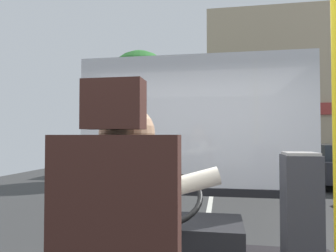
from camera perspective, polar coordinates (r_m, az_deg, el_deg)
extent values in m
cube|color=#323232|center=(10.57, 8.21, -11.39)|extent=(18.00, 44.00, 0.05)
cube|color=silver|center=(10.56, 8.21, -11.24)|extent=(0.12, 39.60, 0.00)
cube|color=#381E19|center=(1.18, -10.03, -17.80)|extent=(0.48, 0.10, 0.66)
cube|color=#381E19|center=(1.14, -9.91, 3.92)|extent=(0.22, 0.10, 0.18)
cylinder|color=silver|center=(1.34, -7.61, -18.02)|extent=(0.32, 0.32, 0.56)
cube|color=navy|center=(1.48, -5.64, -13.80)|extent=(0.06, 0.01, 0.35)
sphere|color=#A37A5B|center=(1.29, -7.54, -1.32)|extent=(0.23, 0.23, 0.23)
cylinder|color=silver|center=(1.55, -0.92, -11.71)|extent=(0.58, 0.19, 0.23)
cylinder|color=silver|center=(1.60, -8.16, -11.39)|extent=(0.58, 0.19, 0.23)
cube|color=black|center=(2.71, 1.18, -20.93)|extent=(1.10, 0.56, 0.40)
cylinder|color=black|center=(2.26, -0.37, -16.92)|extent=(0.07, 0.27, 0.39)
torus|color=black|center=(2.11, -0.89, -12.97)|extent=(0.53, 0.47, 0.30)
cylinder|color=black|center=(2.11, -0.89, -12.97)|extent=(0.15, 0.14, 0.10)
cube|color=#333338|center=(2.46, 23.31, -16.05)|extent=(0.24, 0.26, 0.95)
cube|color=#9E9993|center=(2.39, 23.16, -4.70)|extent=(0.22, 0.24, 0.02)
cube|color=silver|center=(3.25, 4.59, 1.06)|extent=(2.50, 0.01, 1.40)
cube|color=black|center=(3.30, 4.63, -11.88)|extent=(2.50, 0.08, 0.08)
cylinder|color=#4C3828|center=(12.40, -5.25, -2.97)|extent=(0.29, 0.29, 2.97)
sphere|color=#2E752D|center=(12.57, -5.22, 7.75)|extent=(2.63, 2.63, 2.63)
cube|color=tan|center=(20.28, 23.74, 5.69)|extent=(11.27, 5.47, 8.65)
cube|color=#9E332D|center=(17.47, 26.01, 2.88)|extent=(10.82, 0.12, 0.60)
cylinder|color=black|center=(13.52, 23.17, -7.88)|extent=(0.14, 0.54, 0.54)
cylinder|color=black|center=(11.12, 26.20, -9.20)|extent=(0.14, 0.54, 0.54)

